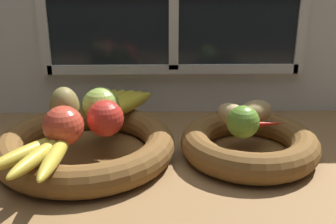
{
  "coord_description": "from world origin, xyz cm",
  "views": [
    {
      "loc": [
        -3.69,
        -73.51,
        37.64
      ],
      "look_at": [
        -1.99,
        1.41,
        9.94
      ],
      "focal_mm": 43.38,
      "sensor_mm": 36.0,
      "label": 1
    }
  ],
  "objects_px": {
    "apple_red_front": "(63,126)",
    "pear_brown": "(65,108)",
    "apple_red_right": "(105,118)",
    "banana_bunch_front": "(43,153)",
    "lime_near": "(243,122)",
    "chili_pepper": "(259,124)",
    "fruit_bowl_right": "(249,144)",
    "potato_oblong": "(233,115)",
    "potato_back": "(255,112)",
    "fruit_bowl_left": "(86,146)",
    "apple_green_back": "(101,106)",
    "banana_bunch_back": "(119,104)"
  },
  "relations": [
    {
      "from": "apple_red_front",
      "to": "pear_brown",
      "type": "relative_size",
      "value": 0.87
    },
    {
      "from": "apple_red_right",
      "to": "banana_bunch_front",
      "type": "relative_size",
      "value": 0.38
    },
    {
      "from": "lime_near",
      "to": "chili_pepper",
      "type": "height_order",
      "value": "lime_near"
    },
    {
      "from": "fruit_bowl_right",
      "to": "pear_brown",
      "type": "bearing_deg",
      "value": 176.75
    },
    {
      "from": "apple_red_right",
      "to": "potato_oblong",
      "type": "height_order",
      "value": "apple_red_right"
    },
    {
      "from": "apple_red_right",
      "to": "pear_brown",
      "type": "distance_m",
      "value": 0.1
    },
    {
      "from": "fruit_bowl_right",
      "to": "banana_bunch_front",
      "type": "distance_m",
      "value": 0.4
    },
    {
      "from": "fruit_bowl_right",
      "to": "apple_red_front",
      "type": "height_order",
      "value": "apple_red_front"
    },
    {
      "from": "apple_red_front",
      "to": "potato_back",
      "type": "xyz_separation_m",
      "value": [
        0.38,
        0.1,
        -0.01
      ]
    },
    {
      "from": "fruit_bowl_left",
      "to": "pear_brown",
      "type": "distance_m",
      "value": 0.09
    },
    {
      "from": "apple_red_right",
      "to": "chili_pepper",
      "type": "relative_size",
      "value": 0.65
    },
    {
      "from": "lime_near",
      "to": "apple_red_front",
      "type": "bearing_deg",
      "value": -175.43
    },
    {
      "from": "chili_pepper",
      "to": "fruit_bowl_left",
      "type": "bearing_deg",
      "value": 175.05
    },
    {
      "from": "fruit_bowl_left",
      "to": "potato_back",
      "type": "xyz_separation_m",
      "value": [
        0.35,
        0.04,
        0.06
      ]
    },
    {
      "from": "apple_green_back",
      "to": "lime_near",
      "type": "distance_m",
      "value": 0.29
    },
    {
      "from": "fruit_bowl_right",
      "to": "chili_pepper",
      "type": "height_order",
      "value": "chili_pepper"
    },
    {
      "from": "potato_back",
      "to": "apple_red_right",
      "type": "bearing_deg",
      "value": -168.96
    },
    {
      "from": "banana_bunch_front",
      "to": "chili_pepper",
      "type": "height_order",
      "value": "banana_bunch_front"
    },
    {
      "from": "apple_red_front",
      "to": "chili_pepper",
      "type": "height_order",
      "value": "apple_red_front"
    },
    {
      "from": "banana_bunch_back",
      "to": "potato_back",
      "type": "distance_m",
      "value": 0.3
    },
    {
      "from": "apple_red_right",
      "to": "apple_green_back",
      "type": "distance_m",
      "value": 0.06
    },
    {
      "from": "banana_bunch_front",
      "to": "potato_oblong",
      "type": "xyz_separation_m",
      "value": [
        0.35,
        0.15,
        0.01
      ]
    },
    {
      "from": "lime_near",
      "to": "fruit_bowl_left",
      "type": "bearing_deg",
      "value": 173.56
    },
    {
      "from": "apple_green_back",
      "to": "chili_pepper",
      "type": "height_order",
      "value": "apple_green_back"
    },
    {
      "from": "fruit_bowl_left",
      "to": "potato_oblong",
      "type": "xyz_separation_m",
      "value": [
        0.3,
        0.03,
        0.05
      ]
    },
    {
      "from": "banana_bunch_back",
      "to": "potato_back",
      "type": "height_order",
      "value": "potato_back"
    },
    {
      "from": "fruit_bowl_right",
      "to": "banana_bunch_back",
      "type": "relative_size",
      "value": 1.41
    },
    {
      "from": "apple_green_back",
      "to": "potato_oblong",
      "type": "height_order",
      "value": "apple_green_back"
    },
    {
      "from": "apple_green_back",
      "to": "chili_pepper",
      "type": "xyz_separation_m",
      "value": [
        0.32,
        -0.04,
        -0.03
      ]
    },
    {
      "from": "fruit_bowl_left",
      "to": "potato_back",
      "type": "height_order",
      "value": "potato_back"
    },
    {
      "from": "potato_oblong",
      "to": "fruit_bowl_right",
      "type": "bearing_deg",
      "value": -37.87
    },
    {
      "from": "pear_brown",
      "to": "chili_pepper",
      "type": "xyz_separation_m",
      "value": [
        0.39,
        -0.02,
        -0.03
      ]
    },
    {
      "from": "pear_brown",
      "to": "banana_bunch_back",
      "type": "bearing_deg",
      "value": 45.71
    },
    {
      "from": "fruit_bowl_left",
      "to": "banana_bunch_back",
      "type": "bearing_deg",
      "value": 65.18
    },
    {
      "from": "fruit_bowl_left",
      "to": "fruit_bowl_right",
      "type": "relative_size",
      "value": 1.28
    },
    {
      "from": "apple_red_front",
      "to": "banana_bunch_back",
      "type": "relative_size",
      "value": 0.38
    },
    {
      "from": "fruit_bowl_left",
      "to": "fruit_bowl_right",
      "type": "bearing_deg",
      "value": 0.0
    },
    {
      "from": "apple_red_front",
      "to": "potato_back",
      "type": "height_order",
      "value": "apple_red_front"
    },
    {
      "from": "fruit_bowl_left",
      "to": "chili_pepper",
      "type": "height_order",
      "value": "chili_pepper"
    },
    {
      "from": "apple_red_right",
      "to": "pear_brown",
      "type": "bearing_deg",
      "value": 154.46
    },
    {
      "from": "fruit_bowl_left",
      "to": "potato_back",
      "type": "relative_size",
      "value": 4.32
    },
    {
      "from": "apple_green_back",
      "to": "chili_pepper",
      "type": "bearing_deg",
      "value": -6.66
    },
    {
      "from": "apple_green_back",
      "to": "banana_bunch_front",
      "type": "height_order",
      "value": "apple_green_back"
    },
    {
      "from": "fruit_bowl_left",
      "to": "apple_green_back",
      "type": "height_order",
      "value": "apple_green_back"
    },
    {
      "from": "chili_pepper",
      "to": "banana_bunch_back",
      "type": "bearing_deg",
      "value": 152.6
    },
    {
      "from": "apple_green_back",
      "to": "potato_back",
      "type": "xyz_separation_m",
      "value": [
        0.32,
        -0.0,
        -0.01
      ]
    },
    {
      "from": "fruit_bowl_right",
      "to": "pear_brown",
      "type": "height_order",
      "value": "pear_brown"
    },
    {
      "from": "fruit_bowl_left",
      "to": "fruit_bowl_right",
      "type": "distance_m",
      "value": 0.33
    },
    {
      "from": "apple_red_right",
      "to": "pear_brown",
      "type": "xyz_separation_m",
      "value": [
        -0.09,
        0.04,
        0.01
      ]
    },
    {
      "from": "apple_red_front",
      "to": "chili_pepper",
      "type": "relative_size",
      "value": 0.68
    }
  ]
}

